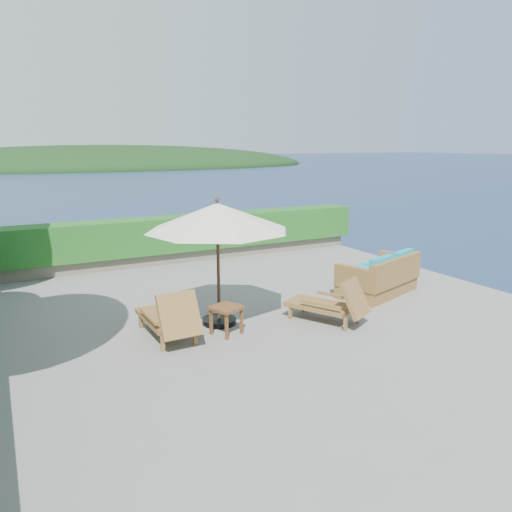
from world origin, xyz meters
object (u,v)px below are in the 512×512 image
lounge_right (331,303)px  wicker_loveseat (380,278)px  side_table (226,311)px  patio_umbrella (217,218)px  lounge_left (169,317)px

lounge_right → wicker_loveseat: bearing=-2.4°
side_table → wicker_loveseat: (4.22, 0.63, -0.05)m
lounge_right → patio_umbrella: bearing=126.7°
patio_umbrella → lounge_right: (1.98, -0.95, -1.70)m
patio_umbrella → lounge_left: (-1.11, -0.31, -1.67)m
side_table → patio_umbrella: bearing=79.7°
side_table → lounge_left: bearing=165.3°
patio_umbrella → wicker_loveseat: 4.45m
patio_umbrella → lounge_right: bearing=-25.6°
patio_umbrella → side_table: bearing=-100.3°
side_table → wicker_loveseat: size_ratio=0.29×
lounge_left → wicker_loveseat: bearing=2.5°
patio_umbrella → side_table: (-0.10, -0.57, -1.64)m
patio_umbrella → wicker_loveseat: size_ratio=1.36×
patio_umbrella → lounge_right: patio_umbrella is taller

